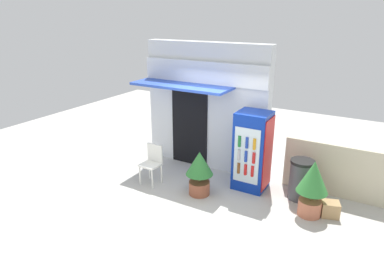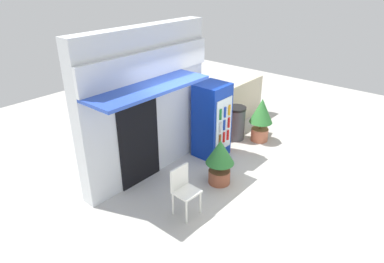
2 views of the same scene
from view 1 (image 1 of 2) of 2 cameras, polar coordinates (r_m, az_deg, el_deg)
ground at (r=7.33m, az=0.87°, el=-11.21°), size 16.00×16.00×0.00m
storefront_building at (r=8.35m, az=2.23°, el=4.51°), size 3.19×1.13×3.10m
drink_cooler at (r=7.51m, az=10.14°, el=-3.24°), size 0.72×0.72×1.76m
plastic_chair at (r=7.79m, az=-6.67°, el=-4.95°), size 0.43×0.41×0.92m
potted_plant_near_shop at (r=7.24m, az=1.26°, el=-6.43°), size 0.59×0.59×0.98m
potted_plant_curbside at (r=6.85m, az=19.64°, el=-8.29°), size 0.59×0.59×1.14m
trash_bin at (r=7.48m, az=17.85°, el=-7.70°), size 0.49×0.49×0.88m
stone_boundary_wall at (r=7.84m, az=24.49°, el=-6.22°), size 2.54×0.21×1.15m
cardboard_box at (r=7.20m, az=22.24°, el=-12.00°), size 0.40×0.36×0.30m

